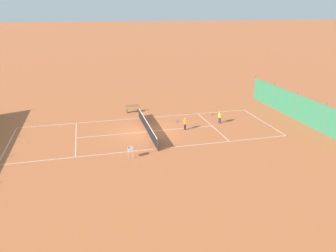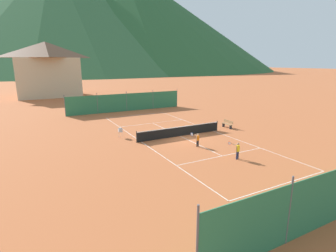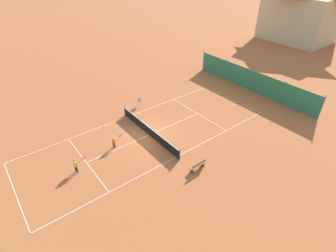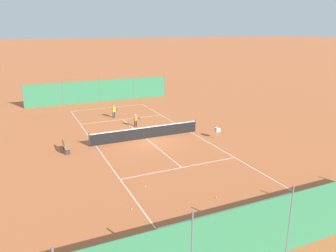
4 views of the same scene
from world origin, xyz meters
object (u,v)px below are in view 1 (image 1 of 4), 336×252
at_px(tennis_ball_mid_court, 154,122).
at_px(tennis_net, 147,127).
at_px(tennis_ball_by_net_right, 39,124).
at_px(player_far_service, 219,116).
at_px(tennis_ball_by_net_left, 25,142).
at_px(tennis_ball_near_corner, 148,142).
at_px(ball_hopper, 130,150).
at_px(tennis_ball_alley_left, 60,127).
at_px(player_far_baseline, 185,123).
at_px(courtside_bench, 132,108).

bearing_deg(tennis_ball_mid_court, tennis_net, 154.54).
height_order(tennis_net, tennis_ball_by_net_right, tennis_net).
bearing_deg(player_far_service, tennis_ball_by_net_left, 91.38).
relative_size(tennis_net, tennis_ball_by_net_left, 139.09).
xyz_separation_m(tennis_ball_near_corner, tennis_ball_by_net_left, (2.81, 10.19, 0.00)).
bearing_deg(tennis_ball_by_net_right, tennis_ball_mid_court, -101.09).
xyz_separation_m(tennis_net, ball_hopper, (-5.29, 2.32, 0.16)).
xyz_separation_m(tennis_net, tennis_ball_alley_left, (3.10, 7.91, -0.47)).
height_order(tennis_net, ball_hopper, tennis_net).
height_order(player_far_baseline, tennis_ball_near_corner, player_far_baseline).
xyz_separation_m(tennis_ball_near_corner, tennis_ball_alley_left, (5.77, 7.47, 0.00)).
relative_size(player_far_service, tennis_ball_by_net_left, 19.21).
height_order(tennis_ball_alley_left, tennis_ball_mid_court, same).
xyz_separation_m(tennis_ball_alley_left, tennis_ball_mid_court, (-0.69, -9.05, 0.00)).
height_order(tennis_ball_alley_left, ball_hopper, ball_hopper).
bearing_deg(player_far_baseline, courtside_bench, 30.35).
bearing_deg(player_far_baseline, tennis_ball_near_corner, 120.33).
bearing_deg(player_far_service, player_far_baseline, 103.51).
xyz_separation_m(tennis_net, tennis_ball_by_net_right, (4.57, 9.92, -0.47)).
bearing_deg(tennis_ball_mid_court, tennis_ball_by_net_left, 100.91).
distance_m(tennis_net, player_far_baseline, 3.53).
distance_m(player_far_service, tennis_ball_by_net_left, 18.03).
bearing_deg(player_far_baseline, tennis_ball_alley_left, 73.12).
relative_size(tennis_ball_mid_court, courtside_bench, 0.04).
bearing_deg(tennis_net, player_far_baseline, -95.99).
bearing_deg(player_far_service, tennis_ball_near_corner, 112.49).
bearing_deg(tennis_ball_by_net_right, tennis_ball_alley_left, -126.28).
bearing_deg(tennis_ball_mid_court, tennis_ball_near_corner, 162.64).
distance_m(player_far_service, ball_hopper, 11.34).
bearing_deg(tennis_ball_alley_left, player_far_service, -99.39).
distance_m(tennis_net, tennis_ball_alley_left, 8.51).
bearing_deg(tennis_ball_by_net_left, courtside_bench, -58.66).
xyz_separation_m(tennis_ball_mid_court, ball_hopper, (-7.69, 3.47, 0.63)).
distance_m(player_far_service, player_far_baseline, 4.00).
relative_size(player_far_service, tennis_ball_near_corner, 19.21).
height_order(tennis_ball_near_corner, tennis_ball_mid_court, same).
height_order(player_far_service, tennis_ball_by_net_left, player_far_service).
relative_size(player_far_service, ball_hopper, 1.42).
distance_m(player_far_baseline, ball_hopper, 7.63).
distance_m(tennis_net, ball_hopper, 5.78).
bearing_deg(courtside_bench, tennis_ball_by_net_right, 100.59).
distance_m(tennis_ball_near_corner, tennis_ball_mid_court, 5.32).
relative_size(player_far_baseline, ball_hopper, 1.31).
bearing_deg(ball_hopper, player_far_baseline, -49.80).
relative_size(player_far_baseline, tennis_ball_by_net_right, 17.66).
relative_size(tennis_net, tennis_ball_mid_court, 139.09).
height_order(tennis_ball_near_corner, tennis_ball_alley_left, same).
bearing_deg(tennis_ball_near_corner, player_far_service, -67.51).
distance_m(player_far_service, courtside_bench, 9.72).
bearing_deg(tennis_ball_by_net_right, ball_hopper, -142.39).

